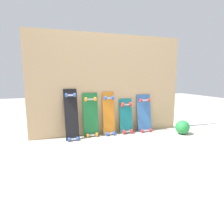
% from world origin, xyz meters
% --- Properties ---
extents(ground_plane, '(12.00, 12.00, 0.00)m').
position_xyz_m(ground_plane, '(0.00, 0.00, 0.00)').
color(ground_plane, '#B2AAA0').
extents(plywood_wall_panel, '(2.32, 0.04, 1.46)m').
position_xyz_m(plywood_wall_panel, '(0.00, 0.07, 0.73)').
color(plywood_wall_panel, tan).
rests_on(plywood_wall_panel, ground).
extents(skateboard_black, '(0.18, 0.24, 0.76)m').
position_xyz_m(skateboard_black, '(-0.58, -0.06, 0.31)').
color(skateboard_black, black).
rests_on(skateboard_black, ground).
extents(skateboard_green, '(0.22, 0.14, 0.69)m').
position_xyz_m(skateboard_green, '(-0.30, -0.00, 0.28)').
color(skateboard_green, '#1E7238').
rests_on(skateboard_green, ground).
extents(skateboard_orange, '(0.18, 0.16, 0.70)m').
position_xyz_m(skateboard_orange, '(-0.03, -0.01, 0.29)').
color(skateboard_orange, orange).
rests_on(skateboard_orange, ground).
extents(skateboard_teal, '(0.20, 0.16, 0.59)m').
position_xyz_m(skateboard_teal, '(0.25, -0.01, 0.23)').
color(skateboard_teal, '#197A7F').
rests_on(skateboard_teal, ground).
extents(skateboard_blue, '(0.23, 0.17, 0.65)m').
position_xyz_m(skateboard_blue, '(0.56, -0.02, 0.25)').
color(skateboard_blue, '#386BAD').
rests_on(skateboard_blue, ground).
extents(rubber_ball, '(0.21, 0.21, 0.21)m').
position_xyz_m(rubber_ball, '(1.03, -0.35, 0.11)').
color(rubber_ball, '#268C3F').
rests_on(rubber_ball, ground).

